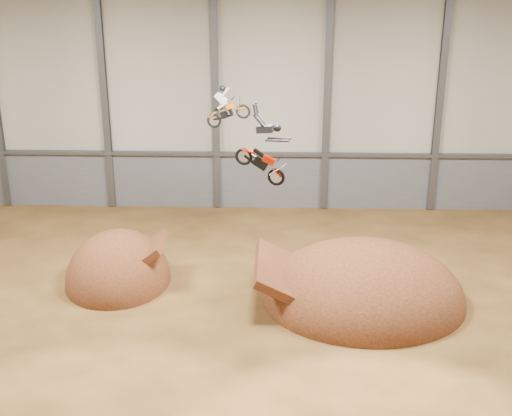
{
  "coord_description": "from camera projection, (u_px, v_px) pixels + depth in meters",
  "views": [
    {
      "loc": [
        0.26,
        -27.05,
        16.49
      ],
      "look_at": [
        -0.6,
        4.0,
        4.24
      ],
      "focal_mm": 50.0,
      "sensor_mm": 36.0,
      "label": 1
    }
  ],
  "objects": [
    {
      "name": "lower_band_back",
      "position": [
        270.0,
        181.0,
        44.42
      ],
      "size": [
        39.8,
        0.18,
        3.5
      ],
      "primitive_type": "cube",
      "color": "#5A5C62",
      "rests_on": "ground"
    },
    {
      "name": "steel_column_3",
      "position": [
        327.0,
        99.0,
        42.32
      ],
      "size": [
        0.4,
        0.36,
        13.9
      ],
      "primitive_type": "cube",
      "color": "#47494F",
      "rests_on": "ground"
    },
    {
      "name": "steel_column_1",
      "position": [
        104.0,
        97.0,
        42.66
      ],
      "size": [
        0.4,
        0.36,
        13.9
      ],
      "primitive_type": "cube",
      "color": "#47494F",
      "rests_on": "ground"
    },
    {
      "name": "steel_column_4",
      "position": [
        440.0,
        100.0,
        42.15
      ],
      "size": [
        0.4,
        0.36,
        13.9
      ],
      "primitive_type": "cube",
      "color": "#47494F",
      "rests_on": "ground"
    },
    {
      "name": "takeoff_ramp",
      "position": [
        119.0,
        281.0,
        35.61
      ],
      "size": [
        5.18,
        5.97,
        5.18
      ],
      "primitive_type": "ellipsoid",
      "color": "#411F10",
      "rests_on": "ground"
    },
    {
      "name": "steel_rail",
      "position": [
        271.0,
        154.0,
        43.62
      ],
      "size": [
        39.8,
        0.35,
        0.2
      ],
      "primitive_type": "cube",
      "color": "#47494F",
      "rests_on": "lower_band_back"
    },
    {
      "name": "ceiling",
      "position": [
        269.0,
        0.0,
        26.07
      ],
      "size": [
        40.0,
        40.0,
        0.0
      ],
      "primitive_type": "plane",
      "color": "black",
      "rests_on": "back_wall"
    },
    {
      "name": "steel_column_2",
      "position": [
        215.0,
        98.0,
        42.49
      ],
      "size": [
        0.4,
        0.36,
        13.9
      ],
      "primitive_type": "cube",
      "color": "#47494F",
      "rests_on": "ground"
    },
    {
      "name": "fmx_rider_a",
      "position": [
        231.0,
        102.0,
        33.7
      ],
      "size": [
        2.82,
        1.2,
        2.6
      ],
      "primitive_type": null,
      "rotation": [
        0.0,
        -0.34,
        -0.14
      ],
      "color": "#CB5500"
    },
    {
      "name": "back_wall",
      "position": [
        271.0,
        98.0,
        42.59
      ],
      "size": [
        40.0,
        0.1,
        14.0
      ],
      "primitive_type": "cube",
      "color": "#B5B1A1",
      "rests_on": "ground"
    },
    {
      "name": "landing_ramp",
      "position": [
        363.0,
        301.0,
        33.79
      ],
      "size": [
        9.57,
        8.46,
        5.52
      ],
      "primitive_type": "ellipsoid",
      "color": "#411F10",
      "rests_on": "ground"
    },
    {
      "name": "floor",
      "position": [
        267.0,
        331.0,
        31.21
      ],
      "size": [
        40.0,
        40.0,
        0.0
      ],
      "primitive_type": "plane",
      "color": "#462C12",
      "rests_on": "ground"
    },
    {
      "name": "fmx_rider_b",
      "position": [
        256.0,
        143.0,
        29.88
      ],
      "size": [
        4.17,
        1.89,
        3.89
      ],
      "primitive_type": null,
      "rotation": [
        0.0,
        0.5,
        -0.25
      ],
      "color": "red"
    }
  ]
}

